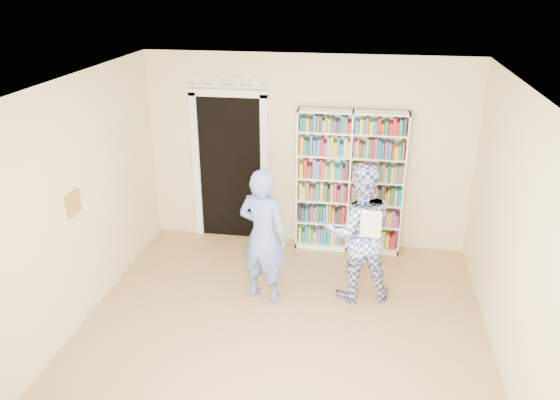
% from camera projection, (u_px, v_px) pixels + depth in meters
% --- Properties ---
extents(floor, '(5.00, 5.00, 0.00)m').
position_uv_depth(floor, '(278.00, 345.00, 5.81)').
color(floor, '#A57C50').
rests_on(floor, ground).
extents(ceiling, '(5.00, 5.00, 0.00)m').
position_uv_depth(ceiling, '(277.00, 92.00, 4.77)').
color(ceiling, white).
rests_on(ceiling, wall_back).
extents(wall_back, '(4.50, 0.00, 4.50)m').
position_uv_depth(wall_back, '(307.00, 153.00, 7.56)').
color(wall_back, beige).
rests_on(wall_back, floor).
extents(wall_left, '(0.00, 5.00, 5.00)m').
position_uv_depth(wall_left, '(63.00, 215.00, 5.62)').
color(wall_left, beige).
rests_on(wall_left, floor).
extents(wall_right, '(0.00, 5.00, 5.00)m').
position_uv_depth(wall_right, '(521.00, 248.00, 4.96)').
color(wall_right, beige).
rests_on(wall_right, floor).
extents(bookshelf, '(1.46, 0.27, 2.00)m').
position_uv_depth(bookshelf, '(350.00, 182.00, 7.46)').
color(bookshelf, white).
rests_on(bookshelf, floor).
extents(doorway, '(1.10, 0.08, 2.43)m').
position_uv_depth(doorway, '(230.00, 161.00, 7.77)').
color(doorway, black).
rests_on(doorway, floor).
extents(wall_art, '(0.03, 0.25, 0.25)m').
position_uv_depth(wall_art, '(74.00, 203.00, 5.78)').
color(wall_art, brown).
rests_on(wall_art, wall_left).
extents(man_blue, '(0.69, 0.55, 1.66)m').
position_uv_depth(man_blue, '(263.00, 236.00, 6.35)').
color(man_blue, '#5A77C8').
rests_on(man_blue, floor).
extents(man_plaid, '(0.95, 0.81, 1.70)m').
position_uv_depth(man_plaid, '(359.00, 233.00, 6.38)').
color(man_plaid, '#323F99').
rests_on(man_plaid, floor).
extents(paper_sheet, '(0.23, 0.02, 0.33)m').
position_uv_depth(paper_sheet, '(371.00, 224.00, 6.01)').
color(paper_sheet, white).
rests_on(paper_sheet, man_plaid).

